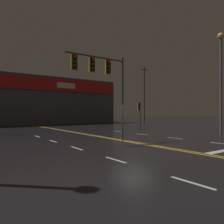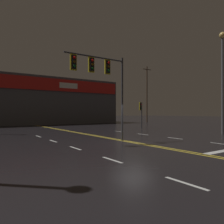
{
  "view_description": "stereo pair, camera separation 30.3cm",
  "coord_description": "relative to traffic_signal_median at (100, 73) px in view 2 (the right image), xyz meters",
  "views": [
    {
      "loc": [
        -9.44,
        -10.86,
        1.95
      ],
      "look_at": [
        0.0,
        2.47,
        2.0
      ],
      "focal_mm": 35.0,
      "sensor_mm": 36.0,
      "label": 1
    },
    {
      "loc": [
        -9.19,
        -11.04,
        1.95
      ],
      "look_at": [
        0.0,
        2.47,
        2.0
      ],
      "focal_mm": 35.0,
      "sensor_mm": 36.0,
      "label": 2
    }
  ],
  "objects": [
    {
      "name": "ground_plane",
      "position": [
        1.82,
        -1.23,
        -4.57
      ],
      "size": [
        200.0,
        200.0,
        0.0
      ],
      "primitive_type": "plane",
      "color": "black"
    },
    {
      "name": "road_markings",
      "position": [
        2.5,
        -2.06,
        -4.56
      ],
      "size": [
        12.26,
        60.0,
        0.01
      ],
      "color": "gold",
      "rests_on": "ground"
    },
    {
      "name": "traffic_signal_median",
      "position": [
        0.0,
        0.0,
        0.0
      ],
      "size": [
        4.4,
        0.36,
        5.82
      ],
      "color": "#38383D",
      "rests_on": "ground"
    },
    {
      "name": "traffic_signal_corner_northeast",
      "position": [
        10.6,
        7.82,
        -2.2
      ],
      "size": [
        0.42,
        0.36,
        3.23
      ],
      "color": "#38383D",
      "rests_on": "ground"
    },
    {
      "name": "streetlight_near_right",
      "position": [
        11.87,
        -1.67,
        1.33
      ],
      "size": [
        0.56,
        0.56,
        9.21
      ],
      "color": "#59595E",
      "rests_on": "ground"
    },
    {
      "name": "building_backdrop",
      "position": [
        1.82,
        27.1,
        -0.63
      ],
      "size": [
        30.28,
        10.23,
        7.84
      ],
      "color": "#4C4C51",
      "rests_on": "ground"
    },
    {
      "name": "utility_pole_row",
      "position": [
        2.21,
        21.34,
        1.57
      ],
      "size": [
        45.52,
        0.26,
        12.12
      ],
      "color": "#4C3828",
      "rests_on": "ground"
    }
  ]
}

